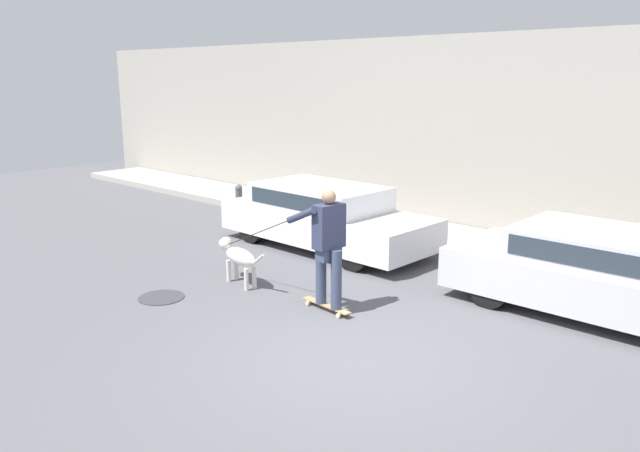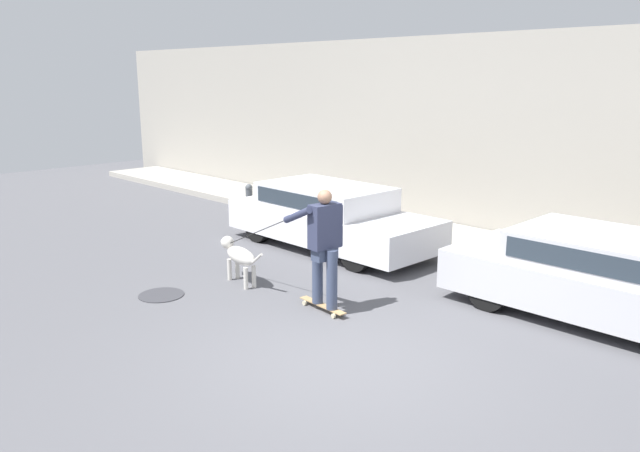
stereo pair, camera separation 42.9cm
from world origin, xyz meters
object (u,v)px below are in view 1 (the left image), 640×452
at_px(parked_car_1, 602,275).
at_px(skateboarder, 328,243).
at_px(dog, 239,256).
at_px(fire_hydrant, 239,198).
at_px(parked_car_0, 325,217).

distance_m(parked_car_1, skateboarder, 3.81).
xyz_separation_m(parked_car_1, dog, (-4.71, -2.56, -0.13)).
xyz_separation_m(dog, fire_hydrant, (-4.04, 3.40, -0.08)).
bearing_deg(fire_hydrant, parked_car_1, -5.48).
xyz_separation_m(dog, skateboarder, (1.84, 0.08, 0.54)).
relative_size(parked_car_1, skateboarder, 1.59).
distance_m(skateboarder, fire_hydrant, 6.79).
bearing_deg(parked_car_0, fire_hydrant, 167.62).
relative_size(parked_car_0, fire_hydrant, 6.13).
relative_size(parked_car_0, dog, 3.38).
bearing_deg(parked_car_0, parked_car_1, 0.85).
height_order(parked_car_1, dog, parked_car_1).
distance_m(parked_car_1, dog, 5.36).
bearing_deg(dog, skateboarder, -167.92).
relative_size(parked_car_1, dog, 3.27).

